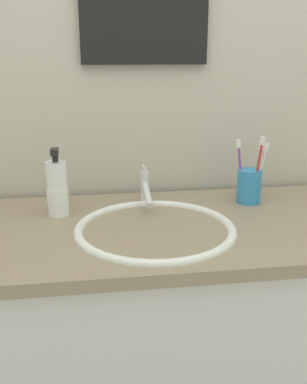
# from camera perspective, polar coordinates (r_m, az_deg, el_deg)

# --- Properties ---
(tiled_wall_back) EXTENTS (2.47, 0.04, 2.40)m
(tiled_wall_back) POSITION_cam_1_polar(r_m,az_deg,el_deg) (1.39, -1.28, 11.61)
(tiled_wall_back) COLOR beige
(tiled_wall_back) RESTS_ON ground
(vanity_counter) EXTENTS (1.27, 0.55, 0.92)m
(vanity_counter) POSITION_cam_1_polar(r_m,az_deg,el_deg) (1.39, 0.62, -21.94)
(vanity_counter) COLOR silver
(vanity_counter) RESTS_ON ground
(sink_basin) EXTENTS (0.41, 0.41, 0.10)m
(sink_basin) POSITION_cam_1_polar(r_m,az_deg,el_deg) (1.13, 0.22, -6.46)
(sink_basin) COLOR white
(sink_basin) RESTS_ON vanity_counter
(faucet) EXTENTS (0.02, 0.16, 0.11)m
(faucet) POSITION_cam_1_polar(r_m,az_deg,el_deg) (1.28, -1.01, 0.38)
(faucet) COLOR silver
(faucet) RESTS_ON sink_basin
(toothbrush_cup) EXTENTS (0.07, 0.07, 0.10)m
(toothbrush_cup) POSITION_cam_1_polar(r_m,az_deg,el_deg) (1.33, 12.20, 0.75)
(toothbrush_cup) COLOR #338CCC
(toothbrush_cup) RESTS_ON vanity_counter
(toothbrush_white) EXTENTS (0.04, 0.02, 0.18)m
(toothbrush_white) POSITION_cam_1_polar(r_m,az_deg,el_deg) (1.32, 13.73, 3.02)
(toothbrush_white) COLOR white
(toothbrush_white) RESTS_ON toothbrush_cup
(toothbrush_purple) EXTENTS (0.03, 0.01, 0.18)m
(toothbrush_purple) POSITION_cam_1_polar(r_m,az_deg,el_deg) (1.32, 11.10, 3.31)
(toothbrush_purple) COLOR purple
(toothbrush_purple) RESTS_ON toothbrush_cup
(toothbrush_red) EXTENTS (0.02, 0.03, 0.20)m
(toothbrush_red) POSITION_cam_1_polar(r_m,az_deg,el_deg) (1.30, 13.35, 3.31)
(toothbrush_red) COLOR red
(toothbrush_red) RESTS_ON toothbrush_cup
(toothbrush_green) EXTENTS (0.03, 0.01, 0.18)m
(toothbrush_green) POSITION_cam_1_polar(r_m,az_deg,el_deg) (1.33, 13.23, 3.10)
(toothbrush_green) COLOR green
(toothbrush_green) RESTS_ON toothbrush_cup
(soap_dispenser) EXTENTS (0.06, 0.06, 0.19)m
(soap_dispenser) POSITION_cam_1_polar(r_m,az_deg,el_deg) (1.22, -12.29, 0.33)
(soap_dispenser) COLOR white
(soap_dispenser) RESTS_ON vanity_counter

